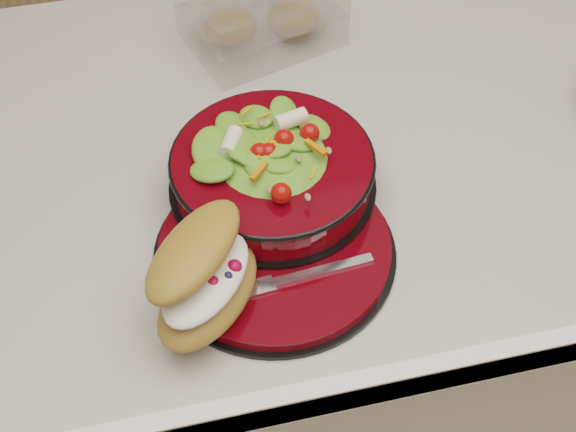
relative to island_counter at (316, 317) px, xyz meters
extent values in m
cube|color=#98663D|center=(0.00, 0.00, -0.46)|extent=(4.00, 4.00, 0.01)
cube|color=silver|center=(0.00, 0.00, -0.02)|extent=(1.16, 0.66, 0.86)
cube|color=beige|center=(0.00, 0.00, 0.43)|extent=(1.24, 0.74, 0.04)
cube|color=white|center=(0.00, -0.36, 0.43)|extent=(1.24, 0.02, 0.05)
cylinder|color=black|center=(-0.11, -0.18, 0.45)|extent=(0.28, 0.28, 0.01)
cylinder|color=#5A0308|center=(-0.11, -0.18, 0.46)|extent=(0.26, 0.26, 0.01)
torus|color=black|center=(-0.10, -0.19, 0.46)|extent=(0.15, 0.15, 0.01)
cylinder|color=black|center=(-0.09, -0.10, 0.47)|extent=(0.25, 0.25, 0.01)
cylinder|color=#5A0308|center=(-0.09, -0.10, 0.49)|extent=(0.23, 0.23, 0.04)
torus|color=black|center=(-0.09, -0.10, 0.51)|extent=(0.24, 0.24, 0.01)
ellipsoid|color=#497E23|center=(-0.09, -0.10, 0.51)|extent=(0.20, 0.20, 0.08)
sphere|color=red|center=(-0.04, -0.10, 0.56)|extent=(0.02, 0.02, 0.02)
sphere|color=red|center=(-0.08, -0.05, 0.56)|extent=(0.02, 0.02, 0.02)
sphere|color=red|center=(-0.13, -0.07, 0.56)|extent=(0.02, 0.02, 0.02)
sphere|color=red|center=(-0.13, -0.13, 0.56)|extent=(0.02, 0.02, 0.02)
sphere|color=red|center=(-0.08, -0.14, 0.56)|extent=(0.02, 0.02, 0.02)
cylinder|color=silver|center=(-0.06, -0.05, 0.55)|extent=(0.04, 0.04, 0.02)
cylinder|color=silver|center=(-0.13, -0.08, 0.55)|extent=(0.04, 0.04, 0.02)
cube|color=orange|center=(-0.11, -0.13, 0.56)|extent=(0.03, 0.03, 0.01)
cube|color=orange|center=(-0.04, -0.11, 0.56)|extent=(0.03, 0.02, 0.01)
ellipsoid|color=#A37332|center=(-0.19, -0.25, 0.49)|extent=(0.16, 0.17, 0.04)
ellipsoid|color=white|center=(-0.19, -0.25, 0.51)|extent=(0.14, 0.14, 0.02)
ellipsoid|color=#A37332|center=(-0.19, -0.23, 0.54)|extent=(0.15, 0.16, 0.04)
sphere|color=red|center=(-0.22, -0.25, 0.52)|extent=(0.02, 0.02, 0.02)
sphere|color=red|center=(-0.19, -0.26, 0.52)|extent=(0.02, 0.02, 0.02)
sphere|color=red|center=(-0.16, -0.24, 0.52)|extent=(0.02, 0.02, 0.02)
sphere|color=#191947|center=(-0.20, -0.24, 0.52)|extent=(0.01, 0.01, 0.01)
sphere|color=#191947|center=(-0.18, -0.25, 0.52)|extent=(0.01, 0.01, 0.01)
sphere|color=#191947|center=(-0.19, -0.25, 0.52)|extent=(0.01, 0.01, 0.01)
sphere|color=#191947|center=(-0.17, -0.25, 0.52)|extent=(0.01, 0.01, 0.01)
sphere|color=#191947|center=(-0.21, -0.26, 0.52)|extent=(0.01, 0.01, 0.01)
cube|color=silver|center=(-0.07, -0.23, 0.47)|extent=(0.12, 0.02, 0.00)
cube|color=silver|center=(-0.14, -0.24, 0.47)|extent=(0.04, 0.02, 0.00)
cube|color=white|center=(-0.04, 0.21, 0.47)|extent=(0.24, 0.20, 0.05)
ellipsoid|color=#A37332|center=(-0.09, 0.21, 0.47)|extent=(0.08, 0.06, 0.04)
ellipsoid|color=#A37332|center=(0.01, 0.21, 0.47)|extent=(0.08, 0.06, 0.04)
camera|label=1|loc=(-0.22, -0.73, 1.18)|focal=50.00mm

